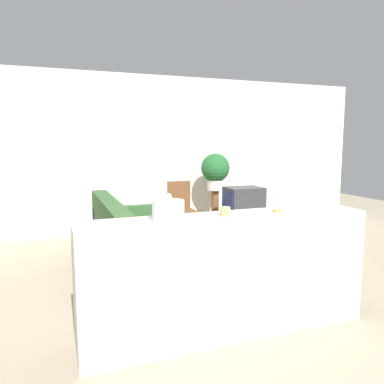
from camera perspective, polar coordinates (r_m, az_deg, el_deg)
ground_plane at (r=3.59m, az=3.16°, el=-18.25°), size 14.00×14.00×0.00m
wall_back at (r=6.52m, az=-9.07°, el=5.64°), size 9.00×0.06×2.70m
couch at (r=4.76m, az=-8.73°, el=-7.85°), size 0.89×2.08×0.87m
tv_stand at (r=5.98m, az=7.83°, el=-5.52°), size 0.73×0.44×0.43m
television at (r=5.89m, az=7.85°, el=-1.41°), size 0.57×0.42×0.44m
wooden_chair at (r=6.18m, az=-1.64°, el=-2.27°), size 0.44×0.44×0.92m
plant_stand at (r=6.48m, az=3.52°, el=-2.98°), size 0.13×0.13×0.75m
potted_plant at (r=6.39m, az=3.57°, el=3.43°), size 0.49×0.49×0.62m
foreground_counter at (r=3.15m, az=5.48°, el=-12.40°), size 2.41×0.44×0.98m
decorative_bowl at (r=2.82m, az=-3.63°, el=-2.77°), size 0.24×0.24×0.21m
candle_jar at (r=3.00m, az=5.11°, el=-2.98°), size 0.08×0.08×0.07m
candlestick at (r=3.23m, az=12.90°, el=-1.50°), size 0.07×0.07×0.26m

